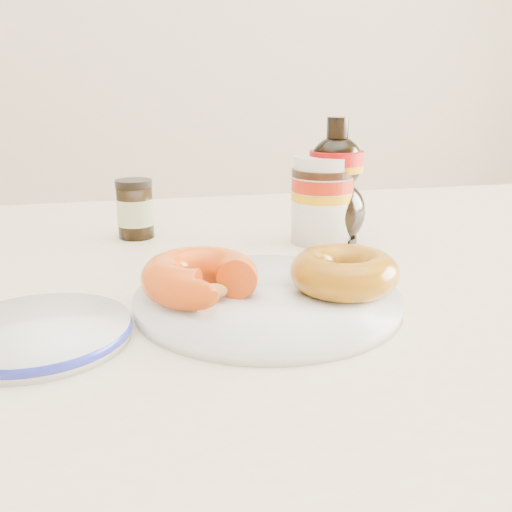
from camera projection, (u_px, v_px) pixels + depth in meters
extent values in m
cube|color=#F8E6BD|center=(295.00, 281.00, 0.68)|extent=(1.40, 0.90, 0.04)
cylinder|color=white|center=(267.00, 299.00, 0.55)|extent=(0.26, 0.26, 0.01)
torus|color=white|center=(267.00, 298.00, 0.55)|extent=(0.25, 0.25, 0.01)
torus|color=#D9520C|center=(200.00, 277.00, 0.53)|extent=(0.14, 0.14, 0.04)
torus|color=#946009|center=(344.00, 272.00, 0.55)|extent=(0.14, 0.14, 0.04)
cylinder|color=white|center=(322.00, 207.00, 0.76)|extent=(0.08, 0.08, 0.10)
cylinder|color=maroon|center=(322.00, 184.00, 0.75)|extent=(0.08, 0.08, 0.02)
cylinder|color=#D89905|center=(322.00, 196.00, 0.75)|extent=(0.08, 0.08, 0.01)
cylinder|color=black|center=(323.00, 173.00, 0.75)|extent=(0.08, 0.08, 0.01)
cylinder|color=white|center=(323.00, 164.00, 0.74)|extent=(0.08, 0.08, 0.02)
cylinder|color=black|center=(135.00, 212.00, 0.79)|extent=(0.05, 0.05, 0.07)
cylinder|color=beige|center=(135.00, 212.00, 0.79)|extent=(0.05, 0.05, 0.04)
cylinder|color=black|center=(133.00, 183.00, 0.77)|extent=(0.05, 0.05, 0.01)
cylinder|color=white|center=(39.00, 333.00, 0.47)|extent=(0.15, 0.15, 0.02)
torus|color=#1B2395|center=(38.00, 331.00, 0.47)|extent=(0.15, 0.15, 0.01)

